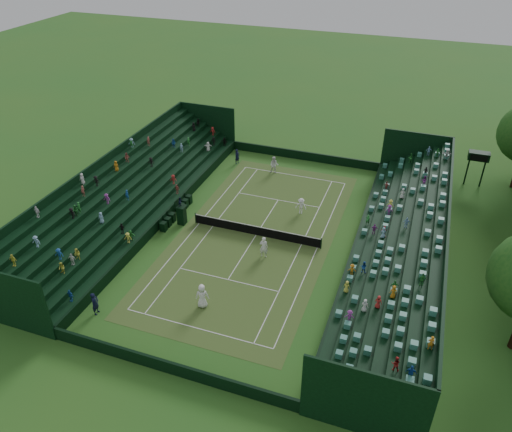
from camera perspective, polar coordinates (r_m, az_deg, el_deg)
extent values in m
plane|color=#386821|center=(43.56, 0.00, -2.22)|extent=(160.00, 160.00, 0.00)
cube|color=#2A6622|center=(43.55, 0.00, -2.21)|extent=(12.97, 26.77, 0.01)
cube|color=black|center=(56.52, 5.50, 6.88)|extent=(17.17, 0.20, 1.00)
cube|color=black|center=(32.48, -9.95, -16.64)|extent=(17.17, 0.20, 1.00)
cube|color=black|center=(41.70, 11.06, -3.86)|extent=(0.20, 31.77, 1.00)
cube|color=black|center=(46.37, -9.92, 0.34)|extent=(0.20, 31.77, 1.00)
cube|color=black|center=(41.66, 11.74, -3.99)|extent=(0.80, 32.00, 1.00)
cube|color=black|center=(41.48, 12.86, -3.95)|extent=(0.80, 32.00, 1.45)
cube|color=black|center=(41.31, 13.99, -3.90)|extent=(0.80, 32.00, 1.90)
cube|color=black|center=(41.16, 15.12, -3.85)|extent=(0.80, 32.00, 2.35)
cube|color=black|center=(41.02, 16.27, -3.80)|extent=(0.80, 32.00, 2.80)
cube|color=black|center=(40.90, 17.42, -3.75)|extent=(0.80, 32.00, 3.25)
cube|color=black|center=(40.80, 18.58, -3.70)|extent=(0.80, 32.00, 3.70)
cube|color=black|center=(40.72, 19.74, -3.65)|extent=(0.80, 32.00, 4.15)
cube|color=black|center=(40.54, 20.53, -3.34)|extent=(0.20, 32.00, 4.90)
cube|color=black|center=(46.59, -10.46, 0.45)|extent=(0.80, 32.00, 1.00)
cube|color=black|center=(46.84, -11.34, 0.86)|extent=(0.80, 32.00, 1.45)
cube|color=black|center=(47.11, -12.21, 1.26)|extent=(0.80, 32.00, 1.90)
cube|color=black|center=(47.39, -13.07, 1.66)|extent=(0.80, 32.00, 2.35)
cube|color=black|center=(47.68, -13.93, 2.06)|extent=(0.80, 32.00, 2.80)
cube|color=black|center=(47.98, -14.77, 2.44)|extent=(0.80, 32.00, 3.25)
cube|color=black|center=(48.30, -15.60, 2.82)|extent=(0.80, 32.00, 3.70)
cube|color=black|center=(48.63, -16.42, 3.20)|extent=(0.80, 32.00, 4.15)
cube|color=black|center=(48.73, -16.97, 3.67)|extent=(0.20, 32.00, 4.90)
cylinder|color=black|center=(45.22, -6.91, -0.24)|extent=(0.10, 0.10, 1.06)
cylinder|color=black|center=(42.00, 7.46, -3.13)|extent=(0.10, 0.10, 1.06)
cube|color=black|center=(43.30, 0.00, -1.72)|extent=(11.57, 0.02, 0.86)
cube|color=white|center=(43.03, 0.00, -1.20)|extent=(11.57, 0.04, 0.07)
cylinder|color=black|center=(55.10, 22.95, 4.77)|extent=(0.16, 0.16, 3.00)
cylinder|color=black|center=(55.25, 24.48, 4.47)|extent=(0.16, 0.16, 3.00)
cube|color=black|center=(54.44, 24.13, 6.29)|extent=(2.00, 1.00, 0.80)
cube|color=black|center=(45.15, -8.49, 0.08)|extent=(0.67, 0.67, 1.73)
cube|color=black|center=(44.67, -8.58, 1.07)|extent=(0.87, 0.87, 0.10)
cube|color=black|center=(44.65, -9.00, 1.52)|extent=(0.08, 0.87, 0.67)
imported|color=black|center=(44.42, -8.64, 1.62)|extent=(0.44, 0.51, 0.90)
cube|color=black|center=(44.68, -10.52, -1.19)|extent=(0.53, 0.53, 0.85)
cube|color=black|center=(44.51, -10.89, -0.56)|extent=(0.06, 0.53, 0.53)
cube|color=black|center=(45.25, -10.04, -0.67)|extent=(0.53, 0.53, 0.85)
cube|color=black|center=(45.09, -10.40, -0.04)|extent=(0.06, 0.53, 0.53)
cube|color=black|center=(45.83, -9.57, -0.15)|extent=(0.53, 0.53, 0.85)
cube|color=black|center=(45.66, -9.92, 0.47)|extent=(0.06, 0.53, 0.53)
cube|color=black|center=(47.15, -8.55, 0.96)|extent=(0.53, 0.53, 0.85)
cube|color=black|center=(46.99, -8.89, 1.57)|extent=(0.06, 0.53, 0.53)
cube|color=black|center=(47.75, -8.11, 1.43)|extent=(0.53, 0.53, 0.85)
cube|color=black|center=(47.59, -8.45, 2.03)|extent=(0.06, 0.53, 0.53)
cube|color=black|center=(48.35, -7.69, 1.89)|extent=(0.53, 0.53, 0.85)
cube|color=black|center=(48.19, -8.02, 2.49)|extent=(0.06, 0.53, 0.53)
imported|color=white|center=(36.09, -6.17, -9.08)|extent=(1.09, 0.88, 1.94)
imported|color=white|center=(40.50, 0.89, -3.56)|extent=(0.76, 0.55, 1.94)
imported|color=white|center=(53.24, 2.09, 5.85)|extent=(1.02, 0.86, 1.88)
imported|color=white|center=(46.34, 5.17, 1.15)|extent=(1.06, 0.65, 1.59)
imported|color=black|center=(55.33, -2.16, 6.81)|extent=(0.62, 0.72, 1.68)
imported|color=black|center=(37.17, -17.91, -9.50)|extent=(0.47, 0.68, 1.79)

